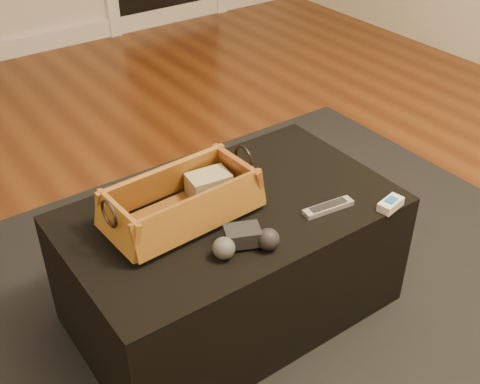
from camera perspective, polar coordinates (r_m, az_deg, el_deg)
floor at (r=2.07m, az=0.16°, el=-11.80°), size 5.00×5.50×0.01m
area_rug at (r=2.06m, az=0.03°, el=-11.82°), size 2.60×2.00×0.01m
ottoman at (r=1.94m, az=-0.83°, el=-6.53°), size 1.00×0.60×0.42m
tv_remote at (r=1.73m, az=-5.78°, el=-2.23°), size 0.25×0.09×0.03m
cloth_bundle at (r=1.82m, az=-2.98°, el=0.75°), size 0.14×0.10×0.07m
wicker_basket at (r=1.74m, az=-5.52°, el=-1.02°), size 0.47×0.26×0.16m
game_controller at (r=1.63m, az=0.46°, el=-4.61°), size 0.20×0.14×0.06m
silver_remote at (r=1.81m, az=8.37°, el=-1.44°), size 0.17×0.06×0.02m
cream_gadget at (r=1.85m, az=14.09°, el=-1.12°), size 0.09×0.06×0.03m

